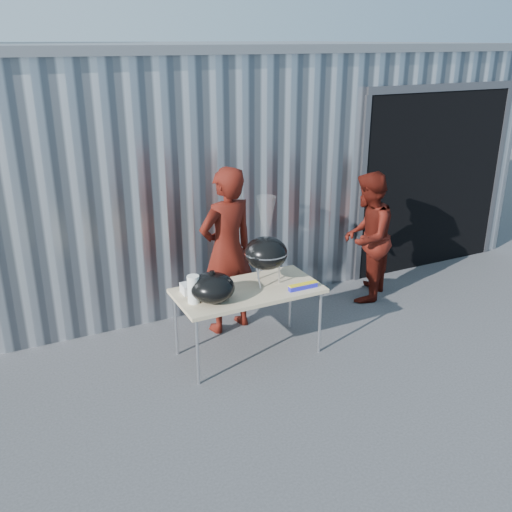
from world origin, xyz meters
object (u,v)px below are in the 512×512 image
folding_table (248,293)px  kettle_grill (266,246)px  person_cook (227,251)px  person_bystander (367,237)px

folding_table → kettle_grill: bearing=11.6°
person_cook → kettle_grill: bearing=96.0°
folding_table → person_bystander: size_ratio=0.91×
folding_table → person_bystander: 2.04m
kettle_grill → person_bystander: bearing=18.0°
person_bystander → person_cook: bearing=-40.4°
person_cook → person_bystander: size_ratio=1.15×
folding_table → person_cook: (0.04, 0.63, 0.24)m
folding_table → person_cook: size_ratio=0.79×
folding_table → kettle_grill: kettle_grill is taller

